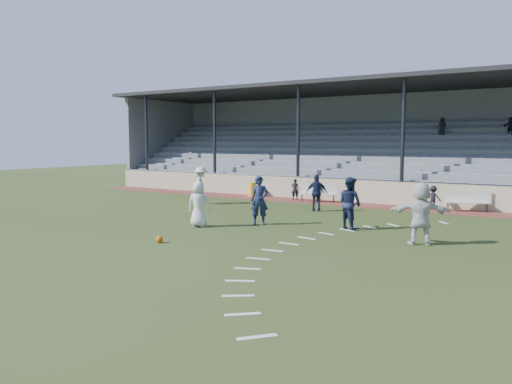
# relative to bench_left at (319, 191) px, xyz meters

# --- Properties ---
(ground) EXTENTS (90.00, 90.00, 0.00)m
(ground) POSITION_rel_bench_left_xyz_m (1.11, -10.51, -0.58)
(ground) COLOR #2D3D19
(ground) RESTS_ON ground
(cinder_track) EXTENTS (34.00, 2.00, 0.02)m
(cinder_track) POSITION_rel_bench_left_xyz_m (1.11, -0.01, -0.57)
(cinder_track) COLOR brown
(cinder_track) RESTS_ON ground
(retaining_wall) EXTENTS (34.00, 0.18, 1.20)m
(retaining_wall) POSITION_rel_bench_left_xyz_m (1.11, 1.04, 0.02)
(retaining_wall) COLOR #BBAF90
(retaining_wall) RESTS_ON ground
(bench_left) EXTENTS (2.03, 1.05, 0.95)m
(bench_left) POSITION_rel_bench_left_xyz_m (0.00, 0.00, 0.00)
(bench_left) COLOR silver
(bench_left) RESTS_ON cinder_track
(bench_right) EXTENTS (2.01, 1.17, 0.95)m
(bench_right) POSITION_rel_bench_left_xyz_m (7.46, 0.38, 0.00)
(bench_right) COLOR silver
(bench_right) RESTS_ON cinder_track
(trash_bin) EXTENTS (0.51, 0.51, 0.82)m
(trash_bin) POSITION_rel_bench_left_xyz_m (-4.46, 0.30, -0.15)
(trash_bin) COLOR gold
(trash_bin) RESTS_ON cinder_track
(football) EXTENTS (0.23, 0.23, 0.23)m
(football) POSITION_rel_bench_left_xyz_m (0.35, -12.62, -0.47)
(football) COLOR #C3570B
(football) RESTS_ON ground
(player_white_lead) EXTENTS (1.01, 0.84, 1.76)m
(player_white_lead) POSITION_rel_bench_left_xyz_m (-0.51, -9.55, 0.29)
(player_white_lead) COLOR silver
(player_white_lead) RESTS_ON ground
(player_navy_lead) EXTENTS (0.84, 0.76, 1.92)m
(player_navy_lead) POSITION_rel_bench_left_xyz_m (1.21, -7.90, 0.38)
(player_navy_lead) COLOR #151E3B
(player_navy_lead) RESTS_ON ground
(player_navy_mid) EXTENTS (1.17, 1.07, 1.95)m
(player_navy_mid) POSITION_rel_bench_left_xyz_m (4.56, -6.88, 0.39)
(player_navy_mid) COLOR #151E3B
(player_navy_mid) RESTS_ON ground
(player_white_wing) EXTENTS (1.32, 1.44, 1.94)m
(player_white_wing) POSITION_rel_bench_left_xyz_m (-4.87, -4.01, 0.39)
(player_white_wing) COLOR silver
(player_white_wing) RESTS_ON ground
(player_navy_wing) EXTENTS (1.09, 0.80, 1.72)m
(player_navy_wing) POSITION_rel_bench_left_xyz_m (1.42, -3.19, 0.28)
(player_navy_wing) COLOR #151E3B
(player_navy_wing) RESTS_ON ground
(player_white_back) EXTENTS (1.95, 1.22, 2.00)m
(player_white_back) POSITION_rel_bench_left_xyz_m (7.52, -8.32, 0.42)
(player_white_back) COLOR silver
(player_white_back) RESTS_ON ground
(sub_left_near) EXTENTS (0.50, 0.41, 1.18)m
(sub_left_near) POSITION_rel_bench_left_xyz_m (-1.47, 0.04, 0.03)
(sub_left_near) COLOR black
(sub_left_near) RESTS_ON cinder_track
(sub_left_far) EXTENTS (0.62, 0.29, 1.03)m
(sub_left_far) POSITION_rel_bench_left_xyz_m (-0.03, 0.02, -0.05)
(sub_left_far) COLOR black
(sub_left_far) RESTS_ON cinder_track
(sub_right) EXTENTS (0.75, 0.44, 1.14)m
(sub_right) POSITION_rel_bench_left_xyz_m (5.93, 0.17, 0.01)
(sub_right) COLOR black
(sub_right) RESTS_ON cinder_track
(grandstand) EXTENTS (34.60, 9.00, 6.61)m
(grandstand) POSITION_rel_bench_left_xyz_m (1.11, 5.76, 1.62)
(grandstand) COLOR gray
(grandstand) RESTS_ON ground
(penalty_arc) EXTENTS (3.89, 14.63, 0.01)m
(penalty_arc) POSITION_rel_bench_left_xyz_m (5.23, -10.51, -0.58)
(penalty_arc) COLOR silver
(penalty_arc) RESTS_ON ground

